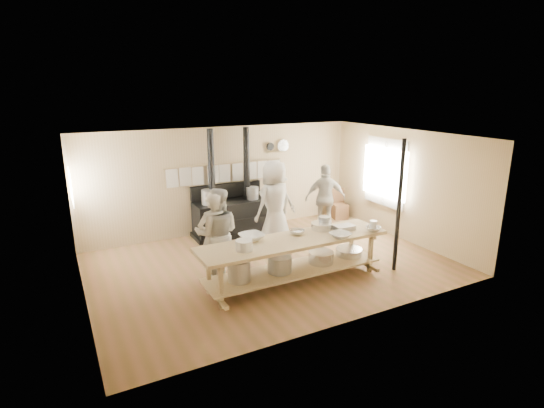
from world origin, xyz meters
The scene contains 24 objects.
ground centered at (0.00, 0.00, 0.00)m, with size 7.00×7.00×0.00m, color brown.
room_shell centered at (0.00, 0.00, 1.62)m, with size 7.00×7.00×7.00m.
window_right centered at (3.47, 0.60, 1.50)m, with size 0.09×1.50×1.65m.
left_opening centered at (-3.45, 2.00, 1.60)m, with size 0.00×0.90×0.90m.
stove centered at (-0.01, 2.12, 0.52)m, with size 1.90×0.75×2.60m.
towel_rail centered at (0.00, 2.40, 1.55)m, with size 3.00×0.04×0.47m.
back_wall_shelf centered at (1.46, 2.43, 2.00)m, with size 0.63×0.14×0.32m.
prep_table centered at (-0.01, -0.90, 0.52)m, with size 3.60×0.90×0.85m.
support_post centered at (2.05, -1.35, 1.30)m, with size 0.08×0.08×2.60m, color black.
cook_far_left centered at (-1.26, -0.11, 0.84)m, with size 0.62×0.40×1.69m, color #A59F92.
cook_left centered at (-1.16, -0.06, 0.87)m, with size 0.85×0.66×1.75m, color #A59F92.
cook_center centered at (0.60, 1.00, 0.98)m, with size 0.96×0.62×1.96m, color #A59F92.
cook_right centered at (2.17, 1.26, 0.85)m, with size 1.00×0.41×1.70m, color #A59F92.
cook_by_window centered at (1.17, 1.95, 0.75)m, with size 0.97×0.56×1.49m, color #A59F92.
chair centered at (3.15, 1.97, 0.24)m, with size 0.46×0.46×0.82m.
bowl_white_a centered at (-0.70, -0.57, 0.90)m, with size 0.44×0.44×0.11m, color white.
bowl_steel_a centered at (0.17, -0.71, 0.89)m, with size 0.28×0.28×0.09m, color silver.
bowl_white_b centered at (0.78, -1.23, 0.90)m, with size 0.37×0.37×0.09m, color white.
bowl_steel_b centered at (1.55, -1.23, 0.90)m, with size 0.29×0.29×0.09m, color silver.
roasting_pan centered at (1.12, -0.89, 0.89)m, with size 0.39×0.26×0.09m, color #B2B2B7.
mixing_bowl_large centered at (0.75, -0.67, 0.91)m, with size 0.40×0.40×0.13m, color silver.
bucket_galv centered at (0.89, -0.57, 0.95)m, with size 0.22×0.22×0.21m, color gray.
deep_bowl_enamel centered at (-1.03, -0.99, 0.94)m, with size 0.29×0.29×0.18m, color white.
pitcher centered at (1.55, -1.23, 0.96)m, with size 0.13×0.13×0.21m, color white.
Camera 1 is at (-3.72, -7.12, 3.50)m, focal length 28.00 mm.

